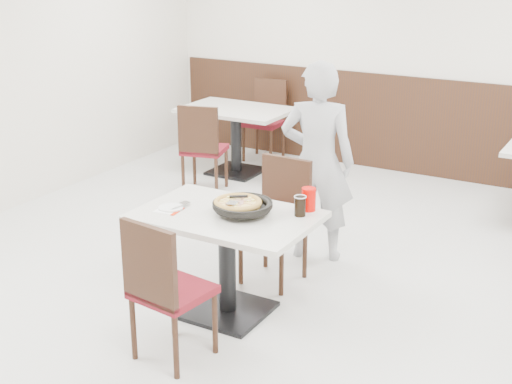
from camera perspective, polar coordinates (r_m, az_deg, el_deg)
The scene contains 19 objects.
floor at distance 5.40m, azimuth -0.17°, elevation -8.06°, with size 7.00×7.00×0.00m, color #B9B9B5.
wall_back at distance 8.10m, azimuth 12.50°, elevation 11.12°, with size 6.00×0.04×2.80m, color beige.
wainscot_back at distance 8.23m, azimuth 12.03°, elevation 5.24°, with size 5.90×0.03×1.10m, color black.
main_table at distance 4.97m, azimuth -2.32°, elevation -5.79°, with size 1.20×0.80×0.75m, color beige, non-canonical shape.
chair_near at distance 4.45m, azimuth -6.67°, elevation -7.64°, with size 0.42×0.42×0.95m, color black, non-canonical shape.
chair_far at distance 5.40m, azimuth 1.40°, elevation -2.53°, with size 0.42×0.42×0.95m, color black, non-canonical shape.
trivet at distance 4.80m, azimuth -1.35°, elevation -1.61°, with size 0.11×0.11×0.04m, color black.
pizza_pan at distance 4.79m, azimuth -1.08°, elevation -1.32°, with size 0.38×0.38×0.01m, color black.
pizza at distance 4.81m, azimuth -1.48°, elevation -1.04°, with size 0.31×0.31×0.02m, color tan.
pizza_server at distance 4.75m, azimuth -1.91°, elevation -0.86°, with size 0.07×0.08×0.00m, color silver.
napkin at distance 4.92m, azimuth -7.01°, elevation -1.42°, with size 0.16×0.16×0.00m, color white.
side_plate at distance 4.94m, azimuth -6.84°, elevation -1.26°, with size 0.17×0.17×0.01m, color white.
fork at distance 4.93m, azimuth -6.10°, elevation -1.16°, with size 0.01×0.15×0.00m, color silver.
cola_glass at distance 4.77m, azimuth 3.55°, elevation -1.17°, with size 0.08×0.08×0.13m, color black.
red_cup at distance 4.87m, azimuth 4.23°, elevation -0.58°, with size 0.10×0.10×0.16m, color #CD0500.
diner_person at distance 5.75m, azimuth 4.94°, elevation 2.41°, with size 0.60×0.39×1.64m, color #A0A1A4.
bg_table_left at distance 8.08m, azimuth -1.60°, elevation 4.12°, with size 1.20×0.80×0.75m, color beige, non-canonical shape.
bg_chair_left_near at distance 7.46m, azimuth -4.15°, elevation 3.58°, with size 0.42×0.42×0.95m, color black, non-canonical shape.
bg_chair_left_far at distance 8.57m, azimuth 0.62°, elevation 5.69°, with size 0.42×0.42×0.95m, color black, non-canonical shape.
Camera 1 is at (2.40, -4.16, 2.47)m, focal length 50.00 mm.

